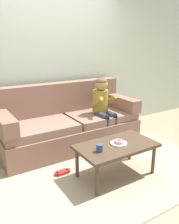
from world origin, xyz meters
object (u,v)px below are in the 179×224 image
Objects in this scene: person_child at (103,104)px; toy_controller at (62,173)px; coffee_table at (116,148)px; couch at (69,124)px; mug at (100,148)px; donut at (119,141)px.

toy_controller is at bearing -151.11° from person_child.
coffee_table is 4.41× the size of toy_controller.
toy_controller is at bearing -122.59° from couch.
coffee_table is 0.30m from mug.
person_child reaches higher than donut.
person_child is 9.18× the size of donut.
person_child reaches higher than couch.
coffee_table is 0.78m from toy_controller.
coffee_table is at bearing -115.94° from person_child.
mug is (-0.22, -1.21, 0.13)m from couch.
donut is (-0.43, -0.95, -0.20)m from person_child.
donut is (0.04, 0.00, 0.08)m from coffee_table.
toy_controller is at bearing 123.74° from mug.
couch is at bearing 95.20° from donut.
donut is at bearing -17.77° from toy_controller.
toy_controller is at bearing 147.99° from donut.
couch is at bearing 71.65° from toy_controller.
person_child reaches higher than mug.
coffee_table is (0.07, -1.17, 0.03)m from couch.
mug is (-0.75, -1.00, -0.19)m from person_child.
mug reaches higher than toy_controller.
donut is 0.53× the size of toy_controller.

